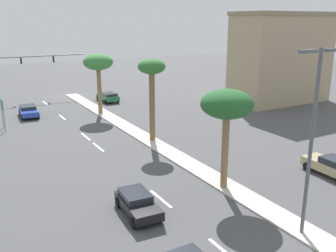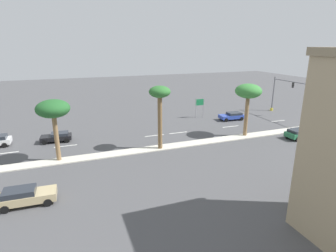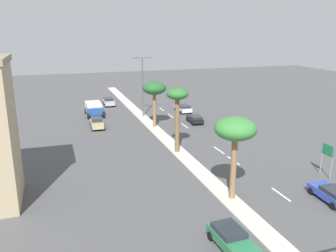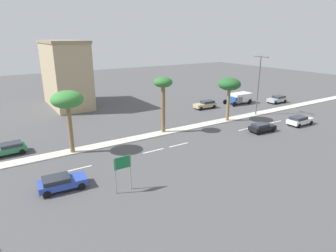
# 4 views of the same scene
# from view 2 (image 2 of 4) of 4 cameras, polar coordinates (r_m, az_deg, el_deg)

# --- Properties ---
(ground_plane) EXTENTS (160.00, 160.00, 0.00)m
(ground_plane) POSITION_cam_2_polar(r_m,az_deg,el_deg) (33.28, -6.81, -5.30)
(ground_plane) COLOR #4C4C4F
(median_curb) EXTENTS (1.80, 76.61, 0.12)m
(median_curb) POSITION_cam_2_polar(r_m,az_deg,el_deg) (32.55, -21.62, -6.84)
(median_curb) COLOR beige
(median_curb) RESTS_ON ground
(lane_stripe_front) EXTENTS (0.20, 2.80, 0.01)m
(lane_stripe_front) POSITION_cam_2_polar(r_m,az_deg,el_deg) (49.52, 21.99, 0.98)
(lane_stripe_front) COLOR silver
(lane_stripe_front) RESTS_ON ground
(lane_stripe_right) EXTENTS (0.20, 2.80, 0.01)m
(lane_stripe_right) POSITION_cam_2_polar(r_m,az_deg,el_deg) (43.93, 12.96, -0.11)
(lane_stripe_right) COLOR silver
(lane_stripe_right) RESTS_ON ground
(lane_stripe_inboard) EXTENTS (0.20, 2.80, 0.01)m
(lane_stripe_inboard) POSITION_cam_2_polar(r_m,az_deg,el_deg) (39.87, 2.16, -1.41)
(lane_stripe_inboard) COLOR silver
(lane_stripe_inboard) RESTS_ON ground
(lane_stripe_left) EXTENTS (0.20, 2.80, 0.01)m
(lane_stripe_left) POSITION_cam_2_polar(r_m,az_deg,el_deg) (38.68, -2.87, -2.00)
(lane_stripe_left) COLOR silver
(lane_stripe_left) RESTS_ON ground
(lane_stripe_far) EXTENTS (0.20, 2.80, 0.01)m
(lane_stripe_far) POSITION_cam_2_polar(r_m,az_deg,el_deg) (37.11, -20.63, -3.93)
(lane_stripe_far) COLOR silver
(lane_stripe_far) RESTS_ON ground
(lane_stripe_near) EXTENTS (0.20, 2.80, 0.01)m
(lane_stripe_near) POSITION_cam_2_polar(r_m,az_deg,el_deg) (37.88, -30.86, -4.88)
(lane_stripe_near) COLOR silver
(lane_stripe_near) RESTS_ON ground
(traffic_signal_gantry) EXTENTS (14.01, 0.53, 6.55)m
(traffic_signal_gantry) POSITION_cam_2_polar(r_m,az_deg,el_deg) (53.81, 23.55, 6.52)
(traffic_signal_gantry) COLOR slate
(traffic_signal_gantry) RESTS_ON ground
(directional_road_sign) EXTENTS (0.10, 1.56, 3.31)m
(directional_road_sign) POSITION_cam_2_polar(r_m,az_deg,el_deg) (47.85, 6.66, 4.55)
(directional_road_sign) COLOR gray
(directional_road_sign) RESTS_ON ground
(palm_tree_inboard) EXTENTS (3.55, 3.55, 7.24)m
(palm_tree_inboard) POSITION_cam_2_polar(r_m,az_deg,el_deg) (38.53, 16.45, 6.74)
(palm_tree_inboard) COLOR olive
(palm_tree_inboard) RESTS_ON median_curb
(palm_tree_trailing) EXTENTS (2.54, 2.54, 7.70)m
(palm_tree_trailing) POSITION_cam_2_polar(r_m,az_deg,el_deg) (32.03, -1.74, 6.04)
(palm_tree_trailing) COLOR brown
(palm_tree_trailing) RESTS_ON median_curb
(palm_tree_rear) EXTENTS (3.50, 3.50, 6.78)m
(palm_tree_rear) POSITION_cam_2_polar(r_m,az_deg,el_deg) (31.14, -22.91, 3.08)
(palm_tree_rear) COLOR olive
(palm_tree_rear) RESTS_ON median_curb
(sedan_tan_rear) EXTENTS (1.98, 4.40, 1.43)m
(sedan_tan_rear) POSITION_cam_2_polar(r_m,az_deg,el_deg) (25.28, -27.62, -12.82)
(sedan_tan_rear) COLOR tan
(sedan_tan_rear) RESTS_ON ground
(sedan_black_mid) EXTENTS (2.08, 3.96, 1.25)m
(sedan_black_mid) POSITION_cam_2_polar(r_m,az_deg,el_deg) (38.92, -22.19, -2.09)
(sedan_black_mid) COLOR black
(sedan_black_mid) RESTS_ON ground
(sedan_green_far) EXTENTS (2.16, 4.18, 1.32)m
(sedan_green_far) POSITION_cam_2_polar(r_m,az_deg,el_deg) (41.46, 25.82, -1.37)
(sedan_green_far) COLOR #287047
(sedan_green_far) RESTS_ON ground
(sedan_blue_front) EXTENTS (2.25, 4.23, 1.28)m
(sedan_blue_front) POSITION_cam_2_polar(r_m,az_deg,el_deg) (47.73, 13.25, 2.09)
(sedan_blue_front) COLOR #2D47AD
(sedan_blue_front) RESTS_ON ground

